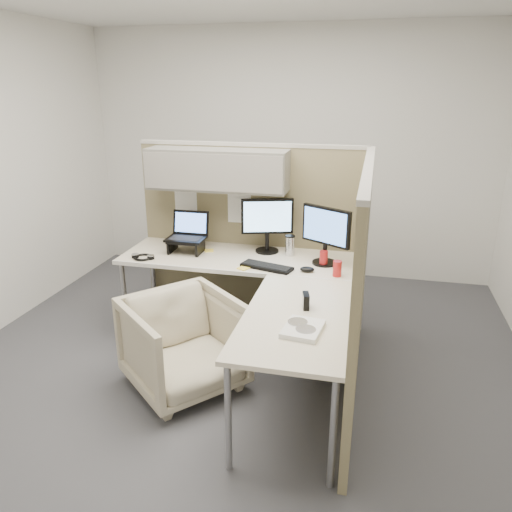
% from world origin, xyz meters
% --- Properties ---
extents(ground, '(4.50, 4.50, 0.00)m').
position_xyz_m(ground, '(0.00, 0.00, 0.00)').
color(ground, '#3E3E43').
rests_on(ground, ground).
extents(partition_back, '(2.00, 0.36, 1.63)m').
position_xyz_m(partition_back, '(-0.22, 0.83, 1.10)').
color(partition_back, '#847956').
rests_on(partition_back, ground).
extents(partition_right, '(0.07, 2.03, 1.63)m').
position_xyz_m(partition_right, '(0.90, -0.07, 0.82)').
color(partition_right, '#847956').
rests_on(partition_right, ground).
extents(desk, '(2.00, 1.98, 0.73)m').
position_xyz_m(desk, '(0.12, 0.13, 0.69)').
color(desk, beige).
rests_on(desk, ground).
extents(office_chair, '(1.00, 1.00, 0.76)m').
position_xyz_m(office_chair, '(-0.29, -0.32, 0.38)').
color(office_chair, '#C0B798').
rests_on(office_chair, ground).
extents(monitor_left, '(0.43, 0.20, 0.47)m').
position_xyz_m(monitor_left, '(0.09, 0.72, 1.00)').
color(monitor_left, black).
rests_on(monitor_left, desk).
extents(monitor_right, '(0.40, 0.25, 0.47)m').
position_xyz_m(monitor_right, '(0.60, 0.53, 1.00)').
color(monitor_right, black).
rests_on(monitor_right, desk).
extents(laptop_station, '(0.32, 0.28, 0.33)m').
position_xyz_m(laptop_station, '(-0.58, 0.57, 0.86)').
color(laptop_station, black).
rests_on(laptop_station, desk).
extents(keyboard, '(0.43, 0.24, 0.02)m').
position_xyz_m(keyboard, '(0.17, 0.32, 0.74)').
color(keyboard, black).
rests_on(keyboard, desk).
extents(mouse, '(0.12, 0.08, 0.04)m').
position_xyz_m(mouse, '(0.49, 0.32, 0.75)').
color(mouse, black).
rests_on(mouse, desk).
extents(travel_mug, '(0.08, 0.08, 0.17)m').
position_xyz_m(travel_mug, '(0.29, 0.67, 0.82)').
color(travel_mug, silver).
rests_on(travel_mug, desk).
extents(soda_can_green, '(0.07, 0.07, 0.12)m').
position_xyz_m(soda_can_green, '(0.72, 0.28, 0.79)').
color(soda_can_green, '#B21E1E').
rests_on(soda_can_green, desk).
extents(soda_can_silver, '(0.07, 0.07, 0.12)m').
position_xyz_m(soda_can_silver, '(0.60, 0.49, 0.79)').
color(soda_can_silver, '#B21E1E').
rests_on(soda_can_silver, desk).
extents(sticky_note_b, '(0.10, 0.10, 0.01)m').
position_xyz_m(sticky_note_b, '(-0.01, 0.27, 0.73)').
color(sticky_note_b, yellow).
rests_on(sticky_note_b, desk).
extents(sticky_note_c, '(0.10, 0.10, 0.01)m').
position_xyz_m(sticky_note_c, '(-0.41, 0.62, 0.73)').
color(sticky_note_c, yellow).
rests_on(sticky_note_c, desk).
extents(headphones, '(0.20, 0.16, 0.03)m').
position_xyz_m(headphones, '(-0.88, 0.31, 0.74)').
color(headphones, black).
rests_on(headphones, desk).
extents(paper_stack, '(0.25, 0.30, 0.03)m').
position_xyz_m(paper_stack, '(0.60, -0.66, 0.75)').
color(paper_stack, white).
rests_on(paper_stack, desk).
extents(desk_clock, '(0.06, 0.11, 0.10)m').
position_xyz_m(desk_clock, '(0.57, -0.34, 0.78)').
color(desk_clock, black).
rests_on(desk_clock, desk).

